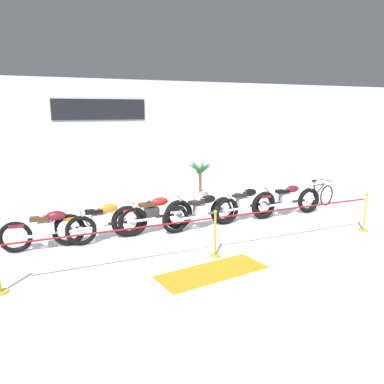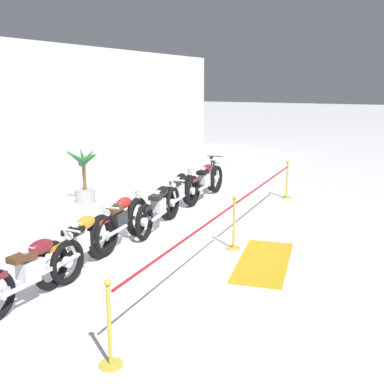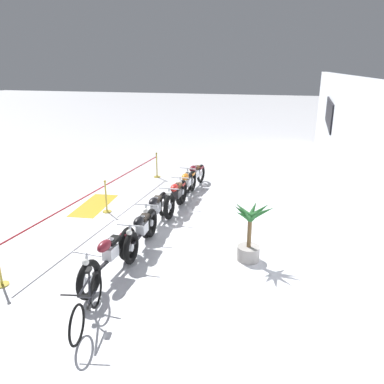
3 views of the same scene
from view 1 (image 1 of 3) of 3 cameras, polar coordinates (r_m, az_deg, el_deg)
ground_plane at (r=9.60m, az=-0.43°, el=-6.82°), size 120.00×120.00×0.00m
back_wall at (r=13.97m, az=-8.81°, el=7.93°), size 28.00×0.29×4.20m
motorcycle_maroon_0 at (r=9.25m, az=-20.95°, el=-5.34°), size 2.15×0.62×0.94m
motorcycle_orange_1 at (r=9.43m, az=-13.54°, el=-4.48°), size 2.34×0.62×0.97m
motorcycle_red_2 at (r=9.81m, az=-5.84°, el=-3.51°), size 2.25×0.62×0.99m
motorcycle_black_3 at (r=10.11m, az=1.62°, el=-2.96°), size 2.38×0.63×0.96m
motorcycle_black_4 at (r=10.98m, az=8.00°, el=-1.88°), size 2.29×0.62×0.97m
motorcycle_maroon_5 at (r=11.69m, az=14.27°, el=-1.24°), size 2.47×0.62×0.98m
bicycle at (r=12.97m, az=18.57°, el=-0.65°), size 1.67×0.56×0.95m
potted_palm_left_of_row at (r=13.13m, az=1.21°, el=1.68°), size 0.93×1.02×1.47m
stanchion_far_left at (r=7.70m, az=-4.78°, el=-6.15°), size 8.75×0.28×1.05m
stanchion_mid_left at (r=8.28m, az=3.53°, el=-7.43°), size 0.28×0.28×1.05m
stanchion_mid_right at (r=10.95m, az=24.80°, el=-3.60°), size 0.28×0.28×1.05m
floor_banner at (r=7.64m, az=3.09°, el=-12.04°), size 2.35×1.17×0.01m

